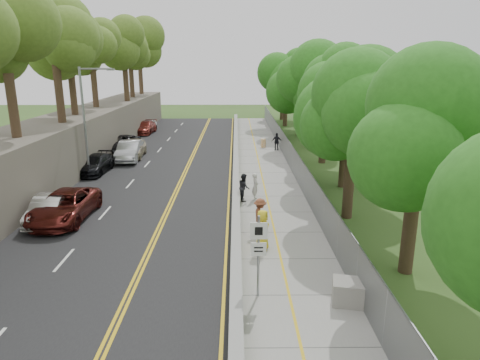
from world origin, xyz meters
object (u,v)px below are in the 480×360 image
object	(u,v)px
car_2	(65,206)
construction_barrel	(263,143)
signpost	(258,247)
concrete_block	(351,292)
person_far	(277,142)
car_1	(48,209)
streetlight	(87,115)
painter_0	(263,230)

from	to	relation	value
car_2	construction_barrel	bearing A→B (deg)	60.19
signpost	concrete_block	distance (m)	3.61
person_far	car_2	bearing A→B (deg)	64.23
car_1	car_2	bearing A→B (deg)	10.18
concrete_block	car_2	world-z (taller)	car_2
signpost	person_far	distance (m)	26.88
car_1	car_2	size ratio (longest dim) A/B	0.76
streetlight	car_1	distance (m)	10.10
car_2	person_far	xyz separation A→B (m)	(13.20, 18.71, 0.08)
concrete_block	car_2	size ratio (longest dim) A/B	0.23
signpost	car_2	distance (m)	12.87
streetlight	construction_barrel	distance (m)	17.95
concrete_block	construction_barrel	bearing A→B (deg)	92.60
car_1	person_far	bearing A→B (deg)	47.81
signpost	car_2	xyz separation A→B (m)	(-10.05, 7.95, -1.15)
signpost	car_2	bearing A→B (deg)	141.64
construction_barrel	car_1	bearing A→B (deg)	-122.07
person_far	construction_barrel	bearing A→B (deg)	-41.32
car_1	person_far	xyz separation A→B (m)	(13.99, 18.94, 0.15)
construction_barrel	streetlight	bearing A→B (deg)	-140.44
person_far	signpost	bearing A→B (deg)	92.69
streetlight	construction_barrel	world-z (taller)	streetlight
construction_barrel	painter_0	distance (m)	24.18
painter_0	person_far	distance (m)	22.82
signpost	car_2	size ratio (longest dim) A/B	0.56
streetlight	car_1	world-z (taller)	streetlight
car_1	signpost	bearing A→B (deg)	-41.26
signpost	concrete_block	size ratio (longest dim) A/B	2.46
signpost	car_1	size ratio (longest dim) A/B	0.73
construction_barrel	painter_0	size ratio (longest dim) A/B	0.45
concrete_block	painter_0	size ratio (longest dim) A/B	0.67
car_1	person_far	distance (m)	23.54
concrete_block	painter_0	bearing A→B (deg)	122.12
construction_barrel	car_2	bearing A→B (deg)	-120.73
construction_barrel	painter_0	bearing A→B (deg)	-93.68
signpost	car_2	world-z (taller)	signpost
concrete_block	person_far	distance (m)	27.20
painter_0	person_far	world-z (taller)	painter_0
streetlight	signpost	world-z (taller)	streetlight
streetlight	painter_0	size ratio (longest dim) A/B	4.24
car_1	construction_barrel	bearing A→B (deg)	52.18
construction_barrel	car_1	xyz separation A→B (m)	(-12.79, -20.41, 0.26)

